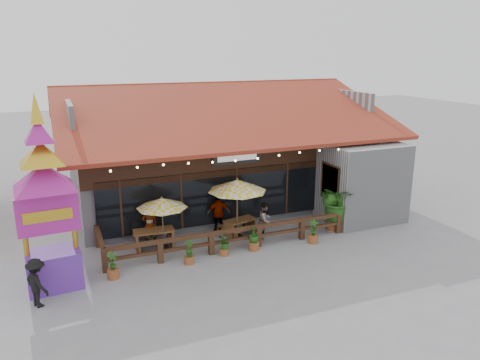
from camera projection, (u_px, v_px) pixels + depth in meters
name	position (u px, v px, depth m)	size (l,w,h in m)	color
ground	(264.00, 240.00, 19.54)	(100.00, 100.00, 0.00)	gray
restaurant_building	(216.00, 156.00, 24.94)	(15.50, 14.73, 6.09)	#ADAEB2
patio_railing	(215.00, 236.00, 18.32)	(10.00, 2.60, 0.92)	#432917
umbrella_left	(162.00, 203.00, 18.31)	(2.51, 2.51, 2.15)	brown
umbrella_right	(237.00, 186.00, 19.19)	(2.88, 2.88, 2.62)	brown
picnic_table_left	(154.00, 236.00, 18.64)	(1.68, 1.48, 0.77)	brown
picnic_table_right	(240.00, 224.00, 20.05)	(1.63, 1.49, 0.67)	brown
thai_sign_tower	(44.00, 181.00, 14.72)	(2.74, 2.74, 6.94)	#5D2A9C
tropical_plant	(335.00, 201.00, 20.36)	(1.98, 2.10, 2.33)	brown
diner_a	(150.00, 224.00, 18.93)	(0.62, 0.40, 1.69)	#351E11
diner_b	(265.00, 220.00, 19.63)	(0.75, 0.58, 1.54)	#351E11
diner_c	(219.00, 213.00, 20.24)	(0.99, 0.41, 1.70)	#351E11
pedestrian	(37.00, 283.00, 14.31)	(1.02, 0.58, 1.57)	black
planter_a	(113.00, 267.00, 16.16)	(0.42, 0.40, 0.99)	brown
planter_b	(189.00, 253.00, 17.27)	(0.37, 0.37, 0.91)	brown
planter_c	(224.00, 244.00, 17.96)	(0.68, 0.68, 0.85)	brown
planter_d	(254.00, 238.00, 18.44)	(0.54, 0.54, 1.02)	brown
planter_e	(313.00, 233.00, 19.15)	(0.43, 0.42, 1.01)	brown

